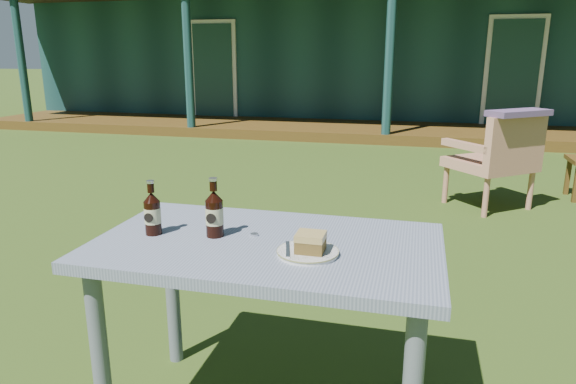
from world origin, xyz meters
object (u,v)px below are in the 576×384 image
(cafe_table, at_px, (267,268))
(cola_bottle_near, at_px, (214,213))
(cake_slice, at_px, (311,242))
(armchair_left, at_px, (498,156))
(cola_bottle_far, at_px, (152,213))
(plate, at_px, (308,252))

(cafe_table, relative_size, cola_bottle_near, 5.59)
(cake_slice, bearing_deg, cola_bottle_near, 165.76)
(cafe_table, distance_m, armchair_left, 3.39)
(cafe_table, xyz_separation_m, armchair_left, (1.18, 3.17, -0.14))
(cake_slice, xyz_separation_m, cola_bottle_far, (-0.59, 0.06, 0.03))
(cola_bottle_near, height_order, cola_bottle_far, cola_bottle_near)
(plate, bearing_deg, cake_slice, -20.82)
(cola_bottle_far, height_order, armchair_left, cola_bottle_far)
(cola_bottle_near, relative_size, cola_bottle_far, 1.07)
(plate, relative_size, cola_bottle_near, 0.95)
(cafe_table, bearing_deg, cola_bottle_near, 178.40)
(cafe_table, height_order, cola_bottle_near, cola_bottle_near)
(cafe_table, bearing_deg, cake_slice, -26.85)
(plate, relative_size, cola_bottle_far, 1.02)
(cola_bottle_far, bearing_deg, plate, -5.42)
(armchair_left, bearing_deg, cake_slice, -107.22)
(plate, distance_m, armchair_left, 3.42)
(cola_bottle_near, distance_m, cola_bottle_far, 0.23)
(cake_slice, relative_size, armchair_left, 0.11)
(plate, distance_m, cake_slice, 0.04)
(armchair_left, bearing_deg, cafe_table, -110.48)
(cafe_table, height_order, plate, plate)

